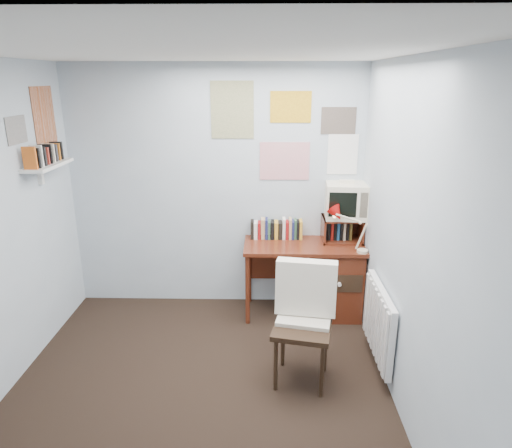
{
  "coord_description": "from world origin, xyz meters",
  "views": [
    {
      "loc": [
        0.51,
        -2.82,
        2.35
      ],
      "look_at": [
        0.43,
        0.98,
        1.13
      ],
      "focal_mm": 32.0,
      "sensor_mm": 36.0,
      "label": 1
    }
  ],
  "objects_px": {
    "desk_chair": "(302,329)",
    "tv_riser": "(342,229)",
    "wall_shelf": "(48,165)",
    "radiator": "(379,322)",
    "crt_tv": "(346,199)",
    "desk_lamp": "(364,234)",
    "desk": "(329,277)"
  },
  "relations": [
    {
      "from": "desk",
      "to": "desk_lamp",
      "type": "relative_size",
      "value": 3.14
    },
    {
      "from": "desk_chair",
      "to": "wall_shelf",
      "type": "bearing_deg",
      "value": 172.65
    },
    {
      "from": "desk_lamp",
      "to": "crt_tv",
      "type": "bearing_deg",
      "value": 93.83
    },
    {
      "from": "wall_shelf",
      "to": "crt_tv",
      "type": "bearing_deg",
      "value": 10.64
    },
    {
      "from": "desk_lamp",
      "to": "wall_shelf",
      "type": "relative_size",
      "value": 0.62
    },
    {
      "from": "crt_tv",
      "to": "desk",
      "type": "bearing_deg",
      "value": -133.83
    },
    {
      "from": "radiator",
      "to": "tv_riser",
      "type": "bearing_deg",
      "value": 99.28
    },
    {
      "from": "desk",
      "to": "wall_shelf",
      "type": "relative_size",
      "value": 1.94
    },
    {
      "from": "desk",
      "to": "desk_lamp",
      "type": "bearing_deg",
      "value": -39.28
    },
    {
      "from": "desk",
      "to": "crt_tv",
      "type": "xyz_separation_m",
      "value": [
        0.14,
        0.13,
        0.79
      ]
    },
    {
      "from": "desk_lamp",
      "to": "desk",
      "type": "bearing_deg",
      "value": 124.87
    },
    {
      "from": "desk",
      "to": "desk_lamp",
      "type": "height_order",
      "value": "desk_lamp"
    },
    {
      "from": "crt_tv",
      "to": "radiator",
      "type": "bearing_deg",
      "value": -78.32
    },
    {
      "from": "crt_tv",
      "to": "wall_shelf",
      "type": "xyz_separation_m",
      "value": [
        -2.71,
        -0.51,
        0.42
      ]
    },
    {
      "from": "desk_chair",
      "to": "crt_tv",
      "type": "xyz_separation_m",
      "value": [
        0.51,
        1.27,
        0.73
      ]
    },
    {
      "from": "tv_riser",
      "to": "desk_chair",
      "type": "bearing_deg",
      "value": -111.19
    },
    {
      "from": "radiator",
      "to": "wall_shelf",
      "type": "bearing_deg",
      "value": 169.11
    },
    {
      "from": "crt_tv",
      "to": "wall_shelf",
      "type": "relative_size",
      "value": 0.65
    },
    {
      "from": "desk_lamp",
      "to": "radiator",
      "type": "bearing_deg",
      "value": -104.24
    },
    {
      "from": "radiator",
      "to": "desk",
      "type": "bearing_deg",
      "value": 107.24
    },
    {
      "from": "desk_lamp",
      "to": "tv_riser",
      "type": "distance_m",
      "value": 0.37
    },
    {
      "from": "desk_lamp",
      "to": "tv_riser",
      "type": "bearing_deg",
      "value": 98.59
    },
    {
      "from": "desk_chair",
      "to": "tv_riser",
      "type": "height_order",
      "value": "tv_riser"
    },
    {
      "from": "radiator",
      "to": "crt_tv",
      "type": "bearing_deg",
      "value": 97.8
    },
    {
      "from": "desk_lamp",
      "to": "tv_riser",
      "type": "height_order",
      "value": "desk_lamp"
    },
    {
      "from": "crt_tv",
      "to": "tv_riser",
      "type": "bearing_deg",
      "value": -137.21
    },
    {
      "from": "desk_lamp",
      "to": "wall_shelf",
      "type": "bearing_deg",
      "value": 167.37
    },
    {
      "from": "desk_chair",
      "to": "crt_tv",
      "type": "distance_m",
      "value": 1.55
    },
    {
      "from": "desk_chair",
      "to": "desk",
      "type": "bearing_deg",
      "value": 83.79
    },
    {
      "from": "crt_tv",
      "to": "wall_shelf",
      "type": "distance_m",
      "value": 2.79
    },
    {
      "from": "desk_chair",
      "to": "tv_riser",
      "type": "distance_m",
      "value": 1.4
    },
    {
      "from": "desk_chair",
      "to": "crt_tv",
      "type": "height_order",
      "value": "crt_tv"
    }
  ]
}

